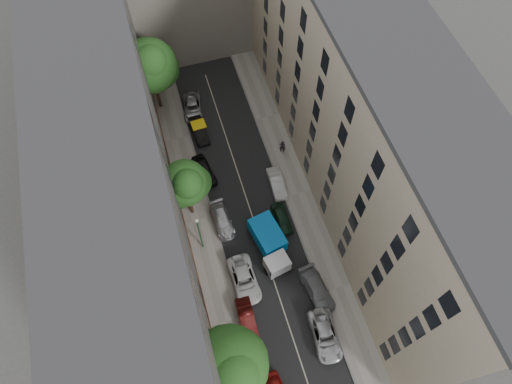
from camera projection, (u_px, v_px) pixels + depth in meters
name	position (u px, v px, depth m)	size (l,w,h in m)	color
ground	(249.00, 207.00, 48.83)	(120.00, 120.00, 0.00)	#4C4C49
road_surface	(249.00, 207.00, 48.83)	(8.00, 44.00, 0.02)	black
sidewalk_left	(199.00, 220.00, 47.99)	(3.00, 44.00, 0.15)	gray
sidewalk_right	(298.00, 194.00, 49.54)	(3.00, 44.00, 0.15)	gray
building_left	(123.00, 187.00, 38.55)	(8.00, 44.00, 20.00)	#4F4C4A
building_right	(363.00, 126.00, 41.64)	(8.00, 44.00, 20.00)	#B3A58B
tarp_truck	(270.00, 244.00, 45.13)	(3.40, 6.36, 2.77)	black
car_left_1	(247.00, 318.00, 42.45)	(1.39, 3.98, 1.31)	#4D100F
car_left_2	(244.00, 280.00, 44.18)	(2.38, 5.17, 1.44)	silver
car_left_3	(222.00, 220.00, 47.35)	(1.83, 4.50, 1.31)	#B5B5BA
car_left_4	(204.00, 171.00, 50.20)	(1.73, 4.29, 1.46)	black
car_left_5	(199.00, 130.00, 52.96)	(1.44, 4.12, 1.36)	black
car_left_6	(193.00, 107.00, 54.67)	(2.12, 4.60, 1.28)	#B0AFB4
car_right_0	(325.00, 335.00, 41.64)	(2.32, 5.04, 1.40)	silver
car_right_1	(317.00, 290.00, 43.69)	(2.01, 4.93, 1.43)	slate
car_right_2	(282.00, 219.00, 47.46)	(1.51, 3.76, 1.28)	black
car_right_3	(277.00, 183.00, 49.50)	(1.41, 4.03, 1.33)	silver
tree_near	(230.00, 367.00, 34.48)	(6.28, 6.15, 10.18)	#382619
tree_mid	(186.00, 185.00, 43.28)	(4.92, 4.57, 8.58)	#382619
tree_far	(151.00, 68.00, 49.70)	(6.23, 6.09, 9.85)	#382619
lamp_post	(199.00, 231.00, 43.04)	(0.36, 0.36, 6.34)	#1A5C29
pedestrian	(282.00, 146.00, 51.36)	(0.69, 0.45, 1.88)	black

